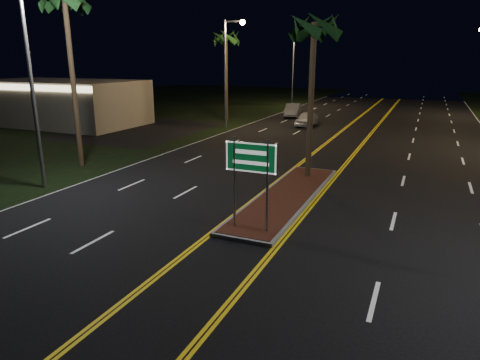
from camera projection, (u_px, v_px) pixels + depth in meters
The scene contains 13 objects.
ground at pixel (214, 267), 12.47m from camera, with size 120.00×120.00×0.00m, color black.
grass_left at pixel (71, 115), 46.05m from camera, with size 40.00×110.00×0.01m, color black.
median_island at pixel (287, 196), 18.62m from camera, with size 2.25×10.25×0.17m.
highway_sign at pixel (251, 166), 14.28m from camera, with size 1.80×0.08×3.20m.
commercial_building at pixel (61, 102), 39.55m from camera, with size 15.00×8.12×4.00m.
streetlight_left_near at pixel (35, 64), 18.54m from camera, with size 1.91×0.44×9.00m.
streetlight_left_mid at pixel (229, 62), 36.18m from camera, with size 1.91×0.44×9.00m.
streetlight_left_far at pixel (296, 61), 53.82m from camera, with size 1.91×0.44×9.00m.
palm_median at pixel (314, 27), 19.75m from camera, with size 2.40×2.40×8.30m.
palm_left_near at pixel (65, 2), 21.97m from camera, with size 2.40×2.40×9.80m.
palm_left_far at pixel (226, 38), 39.98m from camera, with size 2.40×2.40×8.80m.
car_near at pixel (307, 118), 38.80m from camera, with size 1.90×4.44×1.48m, color silver.
car_far at pixel (293, 109), 45.06m from camera, with size 2.02×4.71×1.57m, color #979AA0.
Camera 1 is at (5.20, -10.07, 5.85)m, focal length 32.00 mm.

